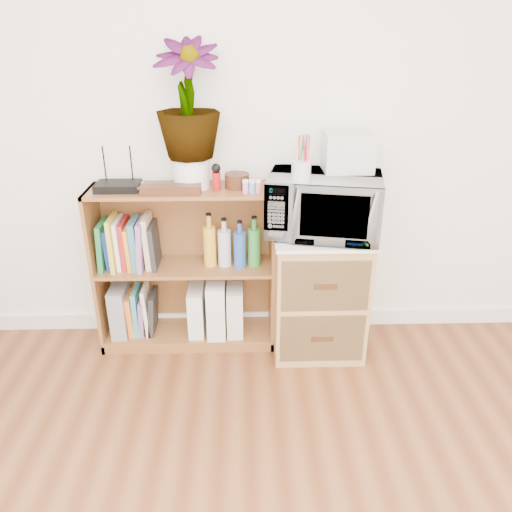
{
  "coord_description": "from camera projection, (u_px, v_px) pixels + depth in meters",
  "views": [
    {
      "loc": [
        -0.02,
        -0.46,
        1.73
      ],
      "look_at": [
        0.04,
        1.95,
        0.62
      ],
      "focal_mm": 35.0,
      "sensor_mm": 36.0,
      "label": 1
    }
  ],
  "objects": [
    {
      "name": "magazine_holder_mid",
      "position": [
        217.0,
        305.0,
        2.93
      ],
      "size": [
        0.11,
        0.27,
        0.34
      ],
      "primitive_type": "cube",
      "color": "silver",
      "rests_on": "bookshelf"
    },
    {
      "name": "trinket_box",
      "position": [
        171.0,
        190.0,
        2.54
      ],
      "size": [
        0.31,
        0.08,
        0.05
      ],
      "primitive_type": "cube",
      "color": "#38200F",
      "rests_on": "bookshelf"
    },
    {
      "name": "wicker_unit",
      "position": [
        318.0,
        293.0,
        2.84
      ],
      "size": [
        0.5,
        0.45,
        0.7
      ],
      "primitive_type": "cube",
      "color": "#9E7542",
      "rests_on": "ground"
    },
    {
      "name": "bookshelf",
      "position": [
        186.0,
        269.0,
        2.84
      ],
      "size": [
        1.0,
        0.3,
        0.95
      ],
      "primitive_type": "cube",
      "color": "brown",
      "rests_on": "ground"
    },
    {
      "name": "skirting_board",
      "position": [
        248.0,
        319.0,
        3.15
      ],
      "size": [
        4.0,
        0.02,
        0.1
      ],
      "primitive_type": "cube",
      "color": "white",
      "rests_on": "ground"
    },
    {
      "name": "plant_pot",
      "position": [
        191.0,
        173.0,
        2.63
      ],
      "size": [
        0.19,
        0.19,
        0.16
      ],
      "primitive_type": "cylinder",
      "color": "white",
      "rests_on": "bookshelf"
    },
    {
      "name": "lower_books",
      "position": [
        143.0,
        311.0,
        2.95
      ],
      "size": [
        0.17,
        0.19,
        0.3
      ],
      "color": "orange",
      "rests_on": "bookshelf"
    },
    {
      "name": "file_box",
      "position": [
        121.0,
        309.0,
        2.93
      ],
      "size": [
        0.09,
        0.24,
        0.3
      ],
      "primitive_type": "cube",
      "color": "gray",
      "rests_on": "bookshelf"
    },
    {
      "name": "pen_cup",
      "position": [
        301.0,
        171.0,
        2.42
      ],
      "size": [
        0.09,
        0.09,
        0.1
      ],
      "primitive_type": "cylinder",
      "color": "silver",
      "rests_on": "microwave"
    },
    {
      "name": "magazine_holder_left",
      "position": [
        197.0,
        310.0,
        2.94
      ],
      "size": [
        0.09,
        0.22,
        0.28
      ],
      "primitive_type": "cube",
      "color": "silver",
      "rests_on": "bookshelf"
    },
    {
      "name": "router",
      "position": [
        118.0,
        186.0,
        2.6
      ],
      "size": [
        0.23,
        0.15,
        0.04
      ],
      "primitive_type": "cube",
      "color": "black",
      "rests_on": "bookshelf"
    },
    {
      "name": "magazine_holder_right",
      "position": [
        235.0,
        308.0,
        2.94
      ],
      "size": [
        0.09,
        0.23,
        0.29
      ],
      "primitive_type": "cube",
      "color": "silver",
      "rests_on": "bookshelf"
    },
    {
      "name": "potted_plant",
      "position": [
        187.0,
        100.0,
        2.47
      ],
      "size": [
        0.33,
        0.33,
        0.58
      ],
      "primitive_type": "imported",
      "color": "#377A30",
      "rests_on": "plant_pot"
    },
    {
      "name": "paint_jars",
      "position": [
        252.0,
        188.0,
        2.55
      ],
      "size": [
        0.11,
        0.04,
        0.06
      ],
      "primitive_type": "cube",
      "color": "pink",
      "rests_on": "bookshelf"
    },
    {
      "name": "wooden_bowl",
      "position": [
        237.0,
        181.0,
        2.64
      ],
      "size": [
        0.13,
        0.13,
        0.08
      ],
      "primitive_type": "cylinder",
      "color": "#361A0E",
      "rests_on": "bookshelf"
    },
    {
      "name": "liquor_bottles",
      "position": [
        239.0,
        242.0,
        2.78
      ],
      "size": [
        0.4,
        0.07,
        0.3
      ],
      "color": "gold",
      "rests_on": "bookshelf"
    },
    {
      "name": "white_bowl",
      "position": [
        132.0,
        188.0,
        2.6
      ],
      "size": [
        0.13,
        0.13,
        0.03
      ],
      "primitive_type": "imported",
      "color": "white",
      "rests_on": "bookshelf"
    },
    {
      "name": "cookbooks",
      "position": [
        129.0,
        244.0,
        2.76
      ],
      "size": [
        0.32,
        0.2,
        0.3
      ],
      "color": "#1E7139",
      "rests_on": "bookshelf"
    },
    {
      "name": "microwave",
      "position": [
        323.0,
        205.0,
        2.61
      ],
      "size": [
        0.64,
        0.5,
        0.32
      ],
      "primitive_type": "imported",
      "rotation": [
        0.0,
        0.0,
        -0.2
      ],
      "color": "silver",
      "rests_on": "wicker_unit"
    },
    {
      "name": "kokeshi_doll",
      "position": [
        216.0,
        182.0,
        2.59
      ],
      "size": [
        0.04,
        0.04,
        0.1
      ],
      "primitive_type": "cylinder",
      "color": "maroon",
      "rests_on": "bookshelf"
    },
    {
      "name": "small_appliance",
      "position": [
        348.0,
        152.0,
        2.59
      ],
      "size": [
        0.25,
        0.21,
        0.2
      ],
      "primitive_type": "cube",
      "color": "silver",
      "rests_on": "microwave"
    }
  ]
}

